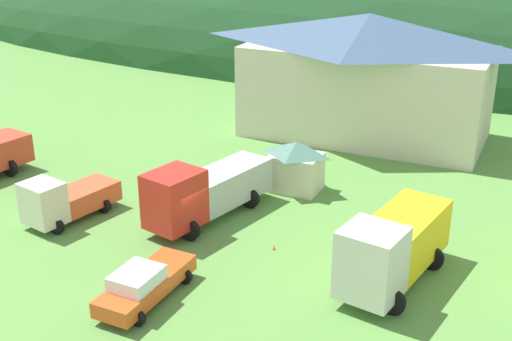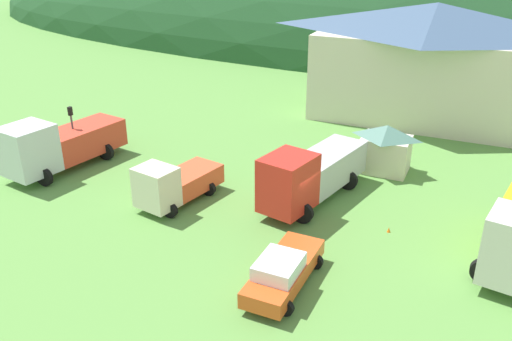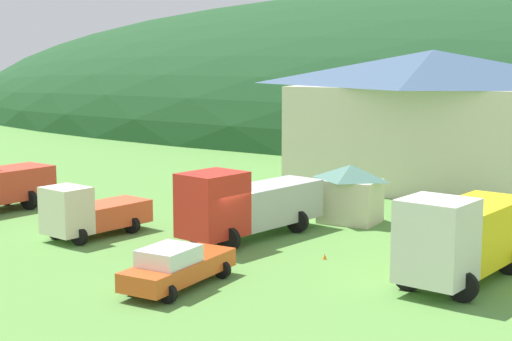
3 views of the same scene
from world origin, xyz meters
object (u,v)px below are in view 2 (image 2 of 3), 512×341
at_px(light_truck_cream, 174,183).
at_px(tow_truck_silver, 58,144).
at_px(play_shed_cream, 386,148).
at_px(traffic_light_west, 73,128).
at_px(depot_building, 431,61).
at_px(traffic_cone_near_pickup, 388,232).
at_px(crane_truck_red, 310,174).
at_px(service_pickup_orange, 283,271).
at_px(traffic_cone_mid_row, 340,182).

bearing_deg(light_truck_cream, tow_truck_silver, -84.99).
xyz_separation_m(play_shed_cream, traffic_light_west, (-18.44, -6.84, 0.77)).
distance_m(tow_truck_silver, light_truck_cream, 9.01).
xyz_separation_m(depot_building, light_truck_cream, (-10.27, -20.83, -3.36)).
distance_m(depot_building, traffic_cone_near_pickup, 19.63).
xyz_separation_m(light_truck_cream, traffic_light_west, (-8.85, 2.30, 1.10)).
xyz_separation_m(crane_truck_red, service_pickup_orange, (1.58, -7.88, -0.89)).
bearing_deg(traffic_cone_mid_row, traffic_cone_near_pickup, -50.24).
bearing_deg(traffic_cone_near_pickup, light_truck_cream, -171.18).
distance_m(tow_truck_silver, crane_truck_red, 15.82).
xyz_separation_m(light_truck_cream, crane_truck_red, (6.70, 3.24, 0.49)).
distance_m(crane_truck_red, traffic_cone_mid_row, 3.76).
relative_size(depot_building, play_shed_cream, 5.90).
height_order(depot_building, service_pickup_orange, depot_building).
relative_size(depot_building, service_pickup_orange, 3.49).
distance_m(crane_truck_red, traffic_light_west, 15.59).
bearing_deg(traffic_cone_mid_row, depot_building, 79.20).
relative_size(depot_building, light_truck_cream, 3.31).
bearing_deg(play_shed_cream, crane_truck_red, -116.01).
bearing_deg(traffic_cone_near_pickup, service_pickup_orange, -116.21).
bearing_deg(traffic_light_west, depot_building, 44.10).
relative_size(service_pickup_orange, traffic_cone_near_pickup, 10.36).
distance_m(tow_truck_silver, traffic_light_west, 1.49).
height_order(service_pickup_orange, traffic_light_west, traffic_light_west).
bearing_deg(crane_truck_red, traffic_light_west, -74.05).
relative_size(light_truck_cream, traffic_cone_near_pickup, 10.94).
distance_m(depot_building, traffic_cone_mid_row, 15.32).
height_order(depot_building, crane_truck_red, depot_building).
height_order(service_pickup_orange, traffic_cone_near_pickup, service_pickup_orange).
xyz_separation_m(tow_truck_silver, traffic_cone_near_pickup, (20.39, 0.83, -1.72)).
distance_m(tow_truck_silver, service_pickup_orange, 18.14).
distance_m(light_truck_cream, traffic_light_west, 9.21).
height_order(depot_building, tow_truck_silver, depot_building).
xyz_separation_m(play_shed_cream, traffic_cone_mid_row, (-2.05, -2.67, -1.56)).
xyz_separation_m(depot_building, tow_truck_silver, (-19.22, -19.89, -2.87)).
height_order(light_truck_cream, traffic_light_west, traffic_light_west).
bearing_deg(service_pickup_orange, depot_building, 176.26).
xyz_separation_m(light_truck_cream, service_pickup_orange, (8.28, -4.64, -0.40)).
bearing_deg(service_pickup_orange, traffic_light_west, -111.34).
bearing_deg(play_shed_cream, traffic_light_west, -159.64).
height_order(play_shed_cream, light_truck_cream, play_shed_cream).
height_order(depot_building, play_shed_cream, depot_building).
height_order(play_shed_cream, service_pickup_orange, play_shed_cream).
xyz_separation_m(tow_truck_silver, traffic_cone_mid_row, (16.48, 5.53, -1.72)).
bearing_deg(service_pickup_orange, light_truck_cream, -118.56).
bearing_deg(tow_truck_silver, traffic_light_west, -174.57).
distance_m(traffic_cone_near_pickup, traffic_cone_mid_row, 6.11).
bearing_deg(crane_truck_red, depot_building, -178.97).
relative_size(crane_truck_red, traffic_light_west, 2.25).
bearing_deg(play_shed_cream, light_truck_cream, -136.35).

